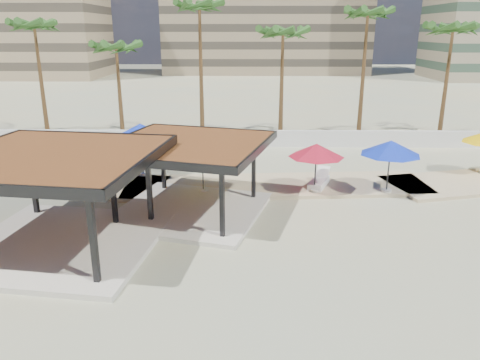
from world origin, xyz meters
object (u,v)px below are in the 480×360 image
(pavilion_central, at_px, (188,171))
(umbrella_c, at_px, (316,151))
(lounger_b, at_px, (319,182))
(lounger_a, at_px, (119,172))
(pavilion_west, at_px, (56,192))

(pavilion_central, bearing_deg, umbrella_c, 38.33)
(pavilion_central, height_order, lounger_b, pavilion_central)
(umbrella_c, bearing_deg, lounger_a, 166.71)
(pavilion_west, height_order, umbrella_c, pavilion_west)
(pavilion_west, bearing_deg, lounger_a, 97.87)
(pavilion_west, distance_m, lounger_b, 13.11)
(lounger_a, bearing_deg, pavilion_central, -124.53)
(lounger_a, xyz_separation_m, lounger_b, (10.95, -1.59, -0.02))
(pavilion_central, distance_m, pavilion_west, 5.75)
(lounger_a, relative_size, lounger_b, 1.12)
(lounger_a, distance_m, lounger_b, 11.07)
(pavilion_west, bearing_deg, umbrella_c, 37.66)
(lounger_b, bearing_deg, pavilion_central, 140.46)
(pavilion_west, relative_size, umbrella_c, 2.74)
(lounger_a, height_order, lounger_b, lounger_a)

